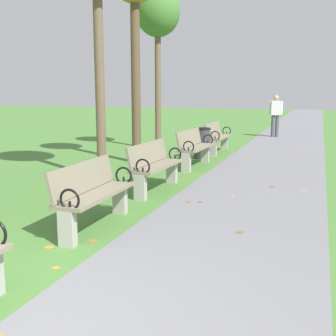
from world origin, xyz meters
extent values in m
cube|color=slate|center=(1.26, 18.00, 0.01)|extent=(2.53, 44.00, 0.02)
cube|color=gray|center=(-0.45, 2.73, 0.47)|extent=(0.45, 1.60, 0.05)
cube|color=gray|center=(-0.64, 2.73, 0.70)|extent=(0.14, 1.60, 0.40)
cube|color=#A8A59E|center=(-0.44, 1.99, 0.23)|extent=(0.20, 0.12, 0.45)
cube|color=#A8A59E|center=(-0.46, 3.47, 0.23)|extent=(0.20, 0.12, 0.45)
torus|color=black|center=(-0.38, 1.97, 0.59)|extent=(0.27, 0.03, 0.27)
cylinder|color=black|center=(-0.38, 1.97, 0.51)|extent=(0.03, 0.03, 0.12)
torus|color=black|center=(-0.40, 3.49, 0.59)|extent=(0.27, 0.03, 0.27)
cylinder|color=black|center=(-0.40, 3.49, 0.51)|extent=(0.03, 0.03, 0.12)
cube|color=gray|center=(-0.45, 5.06, 0.47)|extent=(0.51, 1.62, 0.05)
cube|color=gray|center=(-0.64, 5.07, 0.70)|extent=(0.19, 1.60, 0.40)
cube|color=#A8A59E|center=(-0.48, 4.32, 0.23)|extent=(0.21, 0.13, 0.45)
cube|color=#A8A59E|center=(-0.42, 5.80, 0.23)|extent=(0.21, 0.13, 0.45)
torus|color=black|center=(-0.42, 4.30, 0.59)|extent=(0.27, 0.04, 0.27)
cylinder|color=black|center=(-0.42, 4.30, 0.51)|extent=(0.03, 0.03, 0.12)
torus|color=black|center=(-0.36, 5.82, 0.59)|extent=(0.27, 0.04, 0.27)
cylinder|color=black|center=(-0.36, 5.82, 0.51)|extent=(0.03, 0.03, 0.12)
cube|color=gray|center=(-0.45, 7.76, 0.47)|extent=(0.51, 1.62, 0.05)
cube|color=gray|center=(-0.64, 7.77, 0.70)|extent=(0.19, 1.60, 0.40)
cube|color=#A8A59E|center=(-0.48, 7.02, 0.23)|extent=(0.21, 0.13, 0.45)
cube|color=#A8A59E|center=(-0.42, 8.50, 0.23)|extent=(0.21, 0.13, 0.45)
torus|color=black|center=(-0.42, 6.99, 0.59)|extent=(0.27, 0.04, 0.27)
cylinder|color=black|center=(-0.42, 6.99, 0.51)|extent=(0.03, 0.03, 0.12)
torus|color=black|center=(-0.36, 8.51, 0.59)|extent=(0.27, 0.04, 0.27)
cylinder|color=black|center=(-0.36, 8.51, 0.51)|extent=(0.03, 0.03, 0.12)
cube|color=gray|center=(-0.45, 10.25, 0.47)|extent=(0.45, 1.60, 0.05)
cube|color=gray|center=(-0.64, 10.25, 0.70)|extent=(0.14, 1.60, 0.40)
cube|color=#A8A59E|center=(-0.46, 9.51, 0.23)|extent=(0.20, 0.12, 0.45)
cube|color=#A8A59E|center=(-0.44, 10.99, 0.23)|extent=(0.20, 0.12, 0.45)
torus|color=black|center=(-0.40, 9.49, 0.59)|extent=(0.27, 0.03, 0.27)
cylinder|color=black|center=(-0.40, 9.49, 0.51)|extent=(0.03, 0.03, 0.12)
torus|color=black|center=(-0.38, 11.01, 0.59)|extent=(0.27, 0.03, 0.27)
cylinder|color=black|center=(-0.38, 11.01, 0.51)|extent=(0.03, 0.03, 0.12)
cylinder|color=brown|center=(-1.94, 5.71, 1.99)|extent=(0.19, 0.19, 3.97)
cylinder|color=brown|center=(-2.08, 7.87, 2.08)|extent=(0.23, 0.23, 4.17)
cylinder|color=brown|center=(-2.40, 10.31, 1.83)|extent=(0.19, 0.19, 3.67)
ellipsoid|color=#477A33|center=(-2.40, 10.31, 4.13)|extent=(1.33, 1.33, 1.47)
cylinder|color=#4C4C56|center=(0.60, 15.18, 0.45)|extent=(0.14, 0.14, 0.85)
cylinder|color=#4C4C56|center=(0.76, 15.21, 0.45)|extent=(0.14, 0.14, 0.85)
cube|color=white|center=(0.68, 15.19, 1.15)|extent=(0.37, 0.27, 0.56)
sphere|color=tan|center=(0.68, 15.19, 1.54)|extent=(0.20, 0.20, 0.20)
cylinder|color=white|center=(0.46, 15.16, 1.15)|extent=(0.09, 0.09, 0.52)
cylinder|color=white|center=(0.90, 15.22, 1.15)|extent=(0.09, 0.09, 0.52)
cylinder|color=#38383D|center=(-0.65, 9.04, 0.40)|extent=(0.44, 0.44, 0.80)
torus|color=black|center=(-0.65, 9.04, 0.82)|extent=(0.48, 0.48, 0.04)
cylinder|color=#BC842D|center=(-0.22, 1.39, 0.00)|extent=(0.11, 0.11, 0.00)
cylinder|color=#AD6B23|center=(-0.26, 2.26, 0.00)|extent=(0.12, 0.12, 0.00)
cylinder|color=#93511E|center=(-0.23, 9.01, 0.00)|extent=(0.12, 0.12, 0.00)
cylinder|color=gold|center=(0.97, 5.04, 0.02)|extent=(0.07, 0.07, 0.00)
cylinder|color=gold|center=(2.13, 5.84, 0.02)|extent=(0.11, 0.11, 0.00)
cylinder|color=#BC842D|center=(-0.12, 10.57, 0.00)|extent=(0.12, 0.12, 0.00)
cylinder|color=gold|center=(-0.87, 7.83, 0.00)|extent=(0.11, 0.11, 0.00)
cylinder|color=#BC842D|center=(-1.94, 11.25, 0.00)|extent=(0.10, 0.10, 0.00)
cylinder|color=#BC842D|center=(-0.64, 1.89, 0.00)|extent=(0.12, 0.12, 0.00)
cylinder|color=#BC842D|center=(0.69, 6.81, 0.02)|extent=(0.09, 0.09, 0.00)
cylinder|color=gold|center=(1.91, 11.68, 0.02)|extent=(0.15, 0.15, 0.00)
cylinder|color=#AD6B23|center=(1.58, 11.39, 0.02)|extent=(0.13, 0.13, 0.00)
cylinder|color=#AD6B23|center=(-0.19, 6.19, 0.00)|extent=(0.11, 0.11, 0.00)
cylinder|color=#93511E|center=(-2.37, 6.30, 0.00)|extent=(0.11, 0.11, 0.00)
cylinder|color=brown|center=(1.54, 6.02, 0.02)|extent=(0.15, 0.15, 0.00)
cylinder|color=#93511E|center=(-1.90, 11.50, 0.00)|extent=(0.09, 0.09, 0.00)
cylinder|color=#93511E|center=(0.36, 4.37, 0.02)|extent=(0.10, 0.10, 0.00)
cylinder|color=brown|center=(1.44, 3.13, 0.02)|extent=(0.12, 0.12, 0.00)
cylinder|color=#93511E|center=(0.54, 4.43, 0.02)|extent=(0.10, 0.10, 0.00)
camera|label=1|loc=(2.34, -2.31, 1.87)|focal=46.32mm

